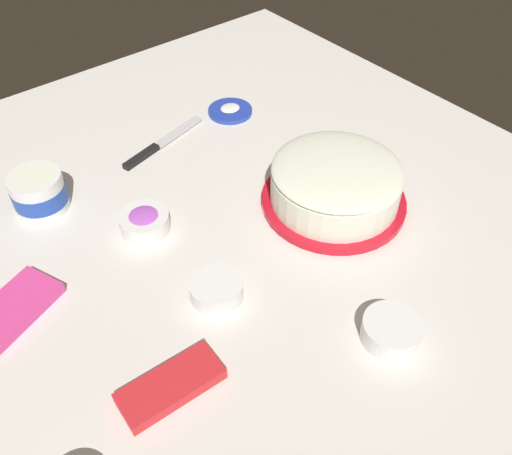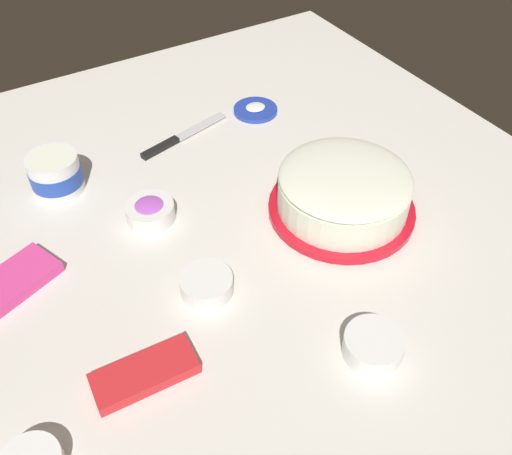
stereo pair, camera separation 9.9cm
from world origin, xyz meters
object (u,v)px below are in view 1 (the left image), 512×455
sprinkle_bowl_rainbow (145,221)px  candy_box_lower (14,308)px  spreading_knife (157,146)px  candy_box_upper (171,386)px  sprinkle_bowl_green (391,330)px  sprinkle_bowl_yellow (216,289)px  frosting_tub (39,192)px  frosted_cake (335,185)px  frosting_tub_lid (230,111)px

sprinkle_bowl_rainbow → candy_box_lower: sprinkle_bowl_rainbow is taller
spreading_knife → candy_box_upper: 0.59m
sprinkle_bowl_green → sprinkle_bowl_rainbow: bearing=110.7°
candy_box_lower → candy_box_upper: (0.12, -0.28, 0.00)m
spreading_knife → candy_box_lower: (-0.42, -0.24, 0.00)m
candy_box_upper → sprinkle_bowl_yellow: bearing=35.6°
candy_box_upper → frosting_tub: bearing=90.6°
sprinkle_bowl_green → frosted_cake: bearing=61.1°
frosted_cake → candy_box_lower: 0.61m
frosting_tub → sprinkle_bowl_rainbow: 0.22m
frosting_tub → frosted_cake: bearing=-38.1°
candy_box_lower → candy_box_upper: 0.30m
spreading_knife → sprinkle_bowl_rainbow: 0.26m
candy_box_upper → frosted_cake: bearing=19.6°
sprinkle_bowl_green → frosting_tub_lid: bearing=73.8°
frosting_tub → frosting_tub_lid: 0.49m
sprinkle_bowl_rainbow → frosting_tub_lid: bearing=30.7°
sprinkle_bowl_rainbow → candy_box_lower: (-0.27, -0.03, -0.01)m
sprinkle_bowl_rainbow → candy_box_lower: size_ratio=0.63×
frosted_cake → sprinkle_bowl_yellow: size_ratio=3.16×
frosted_cake → sprinkle_bowl_yellow: bearing=-172.4°
frosting_tub → sprinkle_bowl_yellow: bearing=-71.3°
sprinkle_bowl_yellow → sprinkle_bowl_rainbow: bearing=92.5°
sprinkle_bowl_green → candy_box_lower: (-0.44, 0.42, -0.01)m
frosted_cake → sprinkle_bowl_yellow: frosted_cake is taller
frosting_tub_lid → spreading_knife: size_ratio=0.45×
frosting_tub → sprinkle_bowl_green: (0.29, -0.63, -0.02)m
candy_box_lower → frosting_tub: bearing=34.3°
frosting_tub_lid → sprinkle_bowl_yellow: bearing=-129.5°
frosted_cake → candy_box_upper: bearing=-163.4°
frosted_cake → frosting_tub: bearing=141.9°
frosting_tub → sprinkle_bowl_yellow: frosting_tub is taller
frosted_cake → candy_box_upper: size_ratio=1.85×
spreading_knife → sprinkle_bowl_green: 0.66m
frosting_tub_lid → sprinkle_bowl_green: 0.69m
frosting_tub_lid → sprinkle_bowl_green: sprinkle_bowl_green is taller
sprinkle_bowl_yellow → sprinkle_bowl_green: bearing=-55.9°
sprinkle_bowl_green → sprinkle_bowl_rainbow: (-0.17, 0.45, 0.00)m
frosting_tub_lid → sprinkle_bowl_green: bearing=-106.2°
spreading_knife → candy_box_upper: candy_box_upper is taller
sprinkle_bowl_rainbow → sprinkle_bowl_yellow: 0.21m
sprinkle_bowl_yellow → candy_box_lower: sprinkle_bowl_yellow is taller
frosting_tub → candy_box_lower: size_ratio=0.70×
frosted_cake → sprinkle_bowl_rainbow: (-0.32, 0.17, -0.03)m
frosting_tub_lid → candy_box_lower: bearing=-158.5°
sprinkle_bowl_rainbow → candy_box_upper: size_ratio=0.61×
candy_box_lower → candy_box_upper: size_ratio=0.96×
frosting_tub_lid → candy_box_lower: (-0.63, -0.25, 0.00)m
spreading_knife → candy_box_upper: bearing=-119.9°
frosting_tub → candy_box_lower: (-0.14, -0.21, -0.03)m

